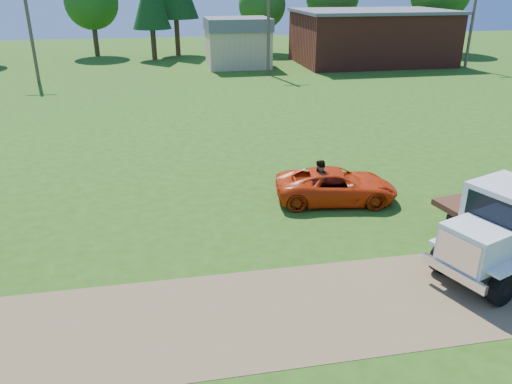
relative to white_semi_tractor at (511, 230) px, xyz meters
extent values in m
plane|color=#284D11|center=(-5.83, -0.67, -1.40)|extent=(140.00, 140.00, 0.00)
cube|color=brown|center=(-5.83, -0.67, -1.39)|extent=(120.00, 4.20, 0.01)
cylinder|color=black|center=(-1.12, -1.41, -0.91)|extent=(1.03, 0.64, 0.98)
cylinder|color=black|center=(-1.12, -1.41, -0.91)|extent=(0.44, 0.43, 0.34)
cylinder|color=black|center=(-1.79, 0.37, -0.91)|extent=(1.03, 0.64, 0.98)
cylinder|color=black|center=(-1.79, 0.37, -0.91)|extent=(0.44, 0.43, 0.34)
cube|color=silver|center=(-1.41, -0.51, -0.02)|extent=(2.03, 1.98, 1.07)
cube|color=silver|center=(-2.16, -0.79, -0.06)|extent=(0.54, 1.27, 0.89)
cube|color=silver|center=(-2.20, -0.80, -0.69)|extent=(0.84, 1.96, 0.27)
cube|color=silver|center=(-0.08, 0.00, 0.43)|extent=(2.50, 2.66, 1.87)
cube|color=black|center=(-0.94, -0.33, 0.83)|extent=(0.67, 1.68, 0.76)
cube|color=black|center=(-0.46, 1.00, 0.83)|extent=(1.26, 0.50, 0.67)
cube|color=silver|center=(-1.12, -1.41, -0.33)|extent=(1.14, 0.75, 0.09)
cube|color=silver|center=(-1.79, 0.37, -0.33)|extent=(1.14, 0.75, 0.09)
imported|color=red|center=(-3.20, 5.92, -0.74)|extent=(4.98, 2.84, 1.31)
cylinder|color=black|center=(0.72, 2.93, -0.84)|extent=(1.16, 0.55, 1.12)
cube|color=black|center=(-0.60, 1.47, 0.34)|extent=(0.16, 0.16, 1.12)
imported|color=#999999|center=(-3.91, 5.92, -0.52)|extent=(1.08, 1.05, 1.75)
cube|color=maroon|center=(12.17, 39.33, 1.10)|extent=(15.00, 10.00, 5.00)
cube|color=#5B5B60|center=(12.17, 39.33, 3.75)|extent=(15.40, 10.40, 0.30)
cube|color=tan|center=(-1.83, 39.33, 0.40)|extent=(6.00, 5.00, 3.60)
cube|color=#5B5B60|center=(-1.83, 39.33, 2.70)|extent=(6.20, 5.40, 1.20)
cylinder|color=#473328|center=(-19.83, 34.33, 3.10)|extent=(0.28, 0.28, 9.00)
cylinder|color=#473328|center=(0.17, 34.33, 3.10)|extent=(0.28, 0.28, 9.00)
cylinder|color=#473328|center=(20.17, 34.33, 3.10)|extent=(0.28, 0.28, 9.00)
cylinder|color=#372516|center=(-16.52, 50.19, 0.16)|extent=(0.56, 0.56, 3.11)
sphere|color=#1F4A12|center=(-16.52, 50.19, 4.39)|extent=(5.87, 5.87, 5.87)
cylinder|color=#372516|center=(-7.34, 49.04, 0.65)|extent=(0.56, 0.56, 4.10)
cylinder|color=#372516|center=(2.63, 49.28, 0.06)|extent=(0.56, 0.56, 2.91)
sphere|color=#1F4A12|center=(2.63, 49.28, 4.01)|extent=(5.49, 5.49, 5.49)
cylinder|color=#372516|center=(11.53, 50.41, 0.31)|extent=(0.56, 0.56, 3.41)
cylinder|color=#372516|center=(23.27, 46.25, 0.46)|extent=(0.56, 0.56, 3.72)
cylinder|color=#372516|center=(-10.05, 46.15, 0.23)|extent=(0.56, 0.56, 3.26)
camera|label=1|loc=(-9.68, -11.22, 6.68)|focal=35.00mm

